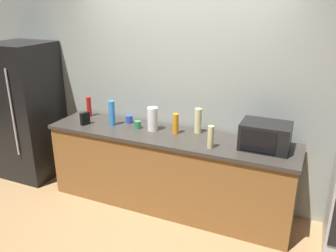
# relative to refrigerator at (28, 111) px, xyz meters

# --- Properties ---
(ground_plane) EXTENTS (8.00, 8.00, 0.00)m
(ground_plane) POSITION_rel_refrigerator_xyz_m (2.05, -0.40, -0.90)
(ground_plane) COLOR #A87F51
(back_wall) EXTENTS (6.40, 0.10, 2.70)m
(back_wall) POSITION_rel_refrigerator_xyz_m (2.05, 0.41, 0.45)
(back_wall) COLOR #9EA399
(back_wall) RESTS_ON ground_plane
(counter_run) EXTENTS (2.84, 0.64, 0.90)m
(counter_run) POSITION_rel_refrigerator_xyz_m (2.05, 0.00, -0.45)
(counter_run) COLOR brown
(counter_run) RESTS_ON ground_plane
(refrigerator) EXTENTS (0.72, 0.73, 1.80)m
(refrigerator) POSITION_rel_refrigerator_xyz_m (0.00, 0.00, 0.00)
(refrigerator) COLOR black
(refrigerator) RESTS_ON ground_plane
(microwave) EXTENTS (0.48, 0.35, 0.27)m
(microwave) POSITION_rel_refrigerator_xyz_m (3.09, 0.05, 0.13)
(microwave) COLOR black
(microwave) RESTS_ON counter_run
(paper_towel_roll) EXTENTS (0.12, 0.12, 0.27)m
(paper_towel_roll) POSITION_rel_refrigerator_xyz_m (1.84, 0.05, 0.13)
(paper_towel_roll) COLOR white
(paper_towel_roll) RESTS_ON counter_run
(cordless_phone) EXTENTS (0.08, 0.12, 0.15)m
(cordless_phone) POSITION_rel_refrigerator_xyz_m (1.02, -0.11, 0.07)
(cordless_phone) COLOR black
(cordless_phone) RESTS_ON counter_run
(bottle_hand_soap) EXTENTS (0.08, 0.08, 0.28)m
(bottle_hand_soap) POSITION_rel_refrigerator_xyz_m (2.33, 0.19, 0.14)
(bottle_hand_soap) COLOR beige
(bottle_hand_soap) RESTS_ON counter_run
(bottle_spray_cleaner) EXTENTS (0.07, 0.07, 0.30)m
(bottle_spray_cleaner) POSITION_rel_refrigerator_xyz_m (1.33, 0.01, 0.15)
(bottle_spray_cleaner) COLOR #338CE5
(bottle_spray_cleaner) RESTS_ON counter_run
(bottle_dish_soap) EXTENTS (0.07, 0.07, 0.23)m
(bottle_dish_soap) POSITION_rel_refrigerator_xyz_m (2.12, 0.06, 0.12)
(bottle_dish_soap) COLOR orange
(bottle_dish_soap) RESTS_ON counter_run
(bottle_hot_sauce) EXTENTS (0.06, 0.06, 0.25)m
(bottle_hot_sauce) POSITION_rel_refrigerator_xyz_m (0.88, 0.18, 0.13)
(bottle_hot_sauce) COLOR red
(bottle_hot_sauce) RESTS_ON counter_run
(bottle_vinegar) EXTENTS (0.06, 0.06, 0.23)m
(bottle_vinegar) POSITION_rel_refrigerator_xyz_m (2.59, -0.16, 0.12)
(bottle_vinegar) COLOR beige
(bottle_vinegar) RESTS_ON counter_run
(mug_blue) EXTENTS (0.08, 0.08, 0.09)m
(mug_blue) POSITION_rel_refrigerator_xyz_m (1.47, 0.16, 0.05)
(mug_blue) COLOR #2D4CB2
(mug_blue) RESTS_ON counter_run
(mug_green) EXTENTS (0.08, 0.08, 0.09)m
(mug_green) POSITION_rel_refrigerator_xyz_m (1.65, 0.04, 0.04)
(mug_green) COLOR #2D8C47
(mug_green) RESTS_ON counter_run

